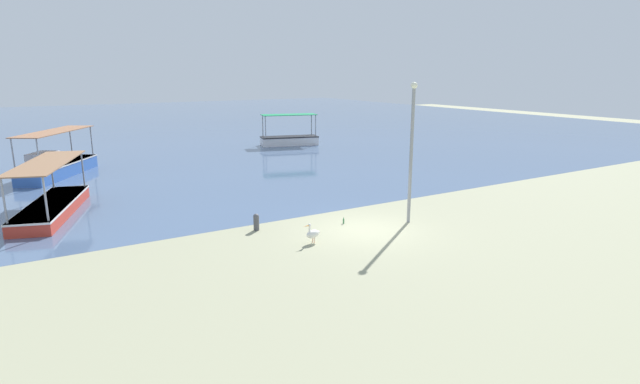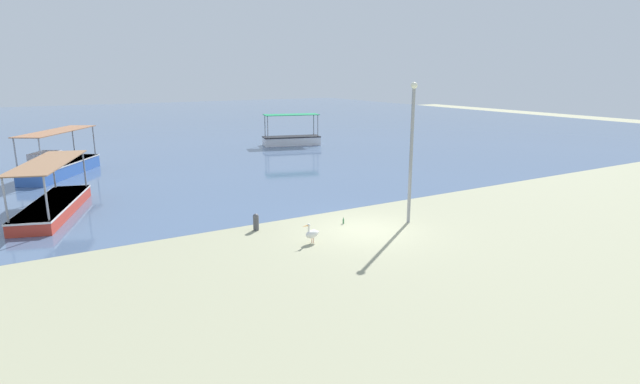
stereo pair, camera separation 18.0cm
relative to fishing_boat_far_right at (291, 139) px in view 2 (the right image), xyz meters
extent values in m
plane|color=#9A9A78|center=(-8.60, -23.20, -0.56)|extent=(120.00, 120.00, 0.00)
cube|color=#496083|center=(-8.60, 24.80, -0.55)|extent=(110.00, 90.00, 0.00)
cube|color=white|center=(0.00, 0.00, -0.17)|extent=(5.18, 2.81, 0.77)
cube|color=black|center=(0.00, 0.00, 0.18)|extent=(5.23, 2.86, 0.08)
cylinder|color=#99999E|center=(2.32, 0.11, 1.15)|extent=(0.08, 0.08, 1.87)
cylinder|color=#99999E|center=(1.97, -1.23, 1.15)|extent=(0.08, 0.08, 1.87)
cylinder|color=#99999E|center=(-1.97, 1.23, 1.15)|extent=(0.08, 0.08, 1.87)
cylinder|color=#99999E|center=(-2.32, -0.11, 1.15)|extent=(0.08, 0.08, 1.87)
cube|color=#157E4A|center=(0.00, 0.00, 2.11)|extent=(5.01, 2.86, 0.05)
cube|color=red|center=(-19.40, -14.11, -0.27)|extent=(3.73, 6.91, 0.57)
cube|color=silver|center=(-19.40, -14.11, -0.02)|extent=(3.78, 6.96, 0.08)
cylinder|color=#99999E|center=(-19.12, -10.93, 0.91)|extent=(0.08, 0.08, 1.79)
cylinder|color=#99999E|center=(-17.73, -11.39, 0.91)|extent=(0.08, 0.08, 1.79)
cylinder|color=#99999E|center=(-21.07, -16.84, 0.91)|extent=(0.08, 0.08, 1.79)
cylinder|color=#99999E|center=(-19.69, -17.29, 0.91)|extent=(0.08, 0.08, 1.79)
cube|color=#8C6647|center=(-19.40, -14.11, 1.83)|extent=(3.76, 6.76, 0.05)
cube|color=#3765BA|center=(-18.47, -4.60, -0.15)|extent=(5.01, 6.56, 0.81)
cube|color=silver|center=(-18.47, -4.60, 0.22)|extent=(5.07, 6.62, 0.08)
cylinder|color=#99999E|center=(-17.40, -1.60, 1.22)|extent=(0.08, 0.08, 1.92)
cylinder|color=#99999E|center=(-16.20, -2.36, 1.22)|extent=(0.08, 0.08, 1.92)
cylinder|color=#99999E|center=(-20.74, -6.85, 1.22)|extent=(0.08, 0.08, 1.92)
cylinder|color=#99999E|center=(-19.54, -7.61, 1.22)|extent=(0.08, 0.08, 1.92)
cube|color=#976748|center=(-18.47, -4.60, 2.21)|extent=(4.99, 6.45, 0.05)
cube|color=silver|center=(-19.28, -5.88, 0.70)|extent=(1.91, 2.09, 0.89)
cylinder|color=#E0997A|center=(-11.21, -23.53, -0.45)|extent=(0.03, 0.03, 0.22)
cylinder|color=#E0997A|center=(-11.23, -23.44, -0.45)|extent=(0.03, 0.03, 0.22)
ellipsoid|color=white|center=(-11.25, -23.49, -0.20)|extent=(0.60, 0.38, 0.32)
ellipsoid|color=white|center=(-11.00, -23.44, -0.18)|extent=(0.18, 0.15, 0.10)
cylinder|color=white|center=(-11.40, -23.52, 0.03)|extent=(0.07, 0.07, 0.26)
sphere|color=white|center=(-11.40, -23.52, 0.19)|extent=(0.11, 0.11, 0.11)
cone|color=#E5933F|center=(-11.56, -23.55, 0.18)|extent=(0.31, 0.11, 0.06)
cylinder|color=gray|center=(-6.37, -23.27, 2.27)|extent=(0.14, 0.14, 5.64)
sphere|color=#EAEACC|center=(-6.37, -23.27, 5.20)|extent=(0.28, 0.28, 0.28)
cylinder|color=#47474C|center=(-12.43, -20.96, -0.28)|extent=(0.23, 0.23, 0.55)
sphere|color=#4C4C51|center=(-12.43, -20.96, 0.02)|extent=(0.24, 0.24, 0.24)
cylinder|color=#3F7F4C|center=(-8.87, -22.01, -0.46)|extent=(0.07, 0.07, 0.20)
cylinder|color=#3F7F4C|center=(-8.87, -22.01, -0.32)|extent=(0.03, 0.03, 0.07)
camera|label=1|loc=(-20.18, -38.92, 5.73)|focal=28.00mm
camera|label=2|loc=(-20.03, -39.01, 5.73)|focal=28.00mm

